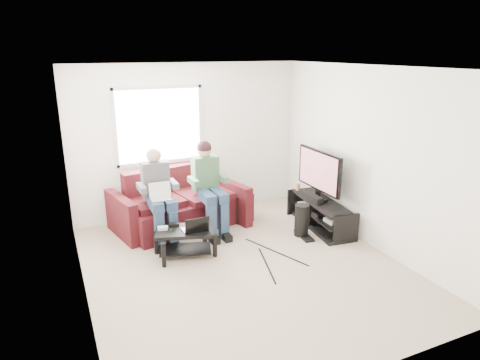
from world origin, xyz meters
The scene contains 26 objects.
floor centered at (0.00, 0.00, 0.00)m, with size 4.50×4.50×0.00m, color #C2AD97.
ceiling centered at (0.00, 0.00, 2.60)m, with size 4.50×4.50×0.00m, color white.
wall_back centered at (0.00, 2.25, 1.30)m, with size 4.50×4.50×0.00m, color white.
wall_front centered at (0.00, -2.25, 1.30)m, with size 4.50×4.50×0.00m, color white.
wall_left centered at (-2.00, 0.00, 1.30)m, with size 4.50×4.50×0.00m, color white.
wall_right centered at (2.00, 0.00, 1.30)m, with size 4.50×4.50×0.00m, color white.
window centered at (-0.50, 2.23, 1.60)m, with size 1.48×0.04×1.28m.
sofa centered at (-0.39, 1.69, 0.34)m, with size 2.20×1.29×0.94m.
person_left centered at (-0.79, 1.32, 0.78)m, with size 0.40×0.71×1.40m.
person_right centered at (0.01, 1.34, 0.84)m, with size 0.40×0.71×1.44m.
laptop_silver centered at (-0.79, 1.16, 0.77)m, with size 0.32×0.22×0.24m, color silver, non-canonical shape.
coffee_table centered at (-0.61, 0.65, 0.29)m, with size 0.90×0.70×0.40m.
laptop_black centered at (-0.49, 0.57, 0.52)m, with size 0.34×0.24×0.24m, color black, non-canonical shape.
controller_a centered at (-0.89, 0.77, 0.42)m, with size 0.14×0.09×0.04m, color silver.
controller_b centered at (-0.71, 0.83, 0.42)m, with size 0.14×0.09×0.04m, color black.
controller_c centered at (-0.31, 0.80, 0.42)m, with size 0.14×0.09×0.04m, color gray.
tv_stand centered at (1.70, 0.69, 0.21)m, with size 0.58×1.43×0.46m.
tv centered at (1.70, 0.79, 0.92)m, with size 0.12×1.10×0.81m.
soundbar centered at (1.58, 0.79, 0.51)m, with size 0.12×0.50×0.10m, color black.
drink_cup centered at (1.65, 1.32, 0.52)m, with size 0.08×0.08×0.12m, color #B2704C.
console_white centered at (1.70, 0.29, 0.28)m, with size 0.30×0.22×0.06m, color silver.
console_grey centered at (1.70, 0.99, 0.29)m, with size 0.34×0.26×0.08m, color gray.
console_black centered at (1.70, 0.64, 0.28)m, with size 0.38×0.30×0.07m, color black.
subwoofer centered at (1.25, 0.55, 0.25)m, with size 0.22×0.22×0.50m, color black.
keyboard_floor centered at (1.27, 0.49, 0.01)m, with size 0.16×0.47×0.03m, color black.
end_table centered at (0.65, 1.52, 0.26)m, with size 0.33×0.33×0.59m.
Camera 1 is at (-2.18, -4.68, 2.80)m, focal length 32.00 mm.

